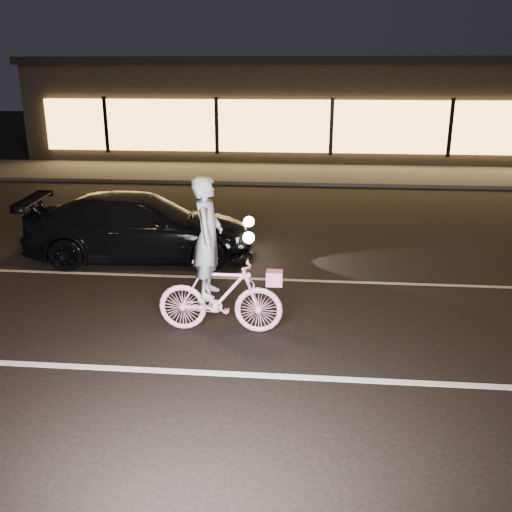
# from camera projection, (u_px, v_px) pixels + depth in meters

# --- Properties ---
(ground) EXTENTS (90.00, 90.00, 0.00)m
(ground) POSITION_uv_depth(u_px,v_px,m) (358.00, 329.00, 8.55)
(ground) COLOR black
(ground) RESTS_ON ground
(lane_stripe_near) EXTENTS (60.00, 0.12, 0.01)m
(lane_stripe_near) POSITION_uv_depth(u_px,v_px,m) (367.00, 381.00, 7.13)
(lane_stripe_near) COLOR silver
(lane_stripe_near) RESTS_ON ground
(lane_stripe_far) EXTENTS (60.00, 0.10, 0.01)m
(lane_stripe_far) POSITION_uv_depth(u_px,v_px,m) (350.00, 282.00, 10.44)
(lane_stripe_far) COLOR gray
(lane_stripe_far) RESTS_ON ground
(sidewalk) EXTENTS (30.00, 4.00, 0.12)m
(sidewalk) POSITION_uv_depth(u_px,v_px,m) (331.00, 175.00, 20.83)
(sidewalk) COLOR #383533
(sidewalk) RESTS_ON ground
(storefront) EXTENTS (25.40, 8.42, 4.20)m
(storefront) POSITION_uv_depth(u_px,v_px,m) (329.00, 106.00, 25.83)
(storefront) COLOR black
(storefront) RESTS_ON ground
(cyclist) EXTENTS (1.85, 0.64, 2.33)m
(cyclist) POSITION_uv_depth(u_px,v_px,m) (217.00, 279.00, 8.25)
(cyclist) COLOR #FD4CAA
(cyclist) RESTS_ON ground
(sedan) EXTENTS (4.76, 2.32, 1.33)m
(sedan) POSITION_uv_depth(u_px,v_px,m) (141.00, 227.00, 11.59)
(sedan) COLOR black
(sedan) RESTS_ON ground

